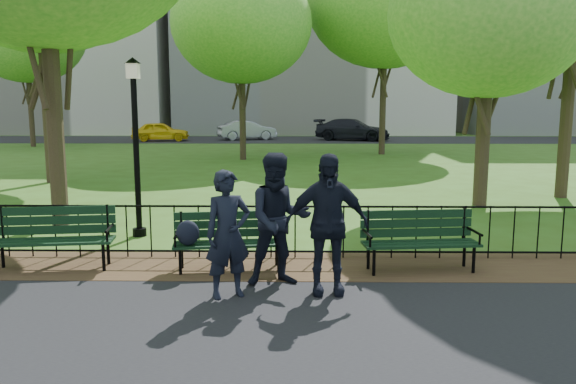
{
  "coord_description": "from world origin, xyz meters",
  "views": [
    {
      "loc": [
        0.62,
        -7.07,
        2.52
      ],
      "look_at": [
        0.49,
        1.5,
        1.2
      ],
      "focal_mm": 35.0,
      "sensor_mm": 36.0,
      "label": 1
    }
  ],
  "objects_px": {
    "park_bench_left_a": "(53,231)",
    "tree_far_c": "(241,23)",
    "tree_near_e": "(490,12)",
    "tree_far_e": "(385,0)",
    "lamppost": "(136,141)",
    "person_right": "(327,224)",
    "tree_far_w": "(26,32)",
    "sedan_silver": "(247,130)",
    "taxi": "(161,131)",
    "person_left": "(228,234)",
    "sedan_dark": "(352,130)",
    "person_mid": "(279,219)",
    "park_bench_main": "(215,234)",
    "park_bench_right_a": "(419,234)"
  },
  "relations": [
    {
      "from": "person_right",
      "to": "taxi",
      "type": "xyz_separation_m",
      "value": [
        -10.14,
        32.76,
        -0.26
      ]
    },
    {
      "from": "person_left",
      "to": "person_right",
      "type": "distance_m",
      "value": 1.32
    },
    {
      "from": "person_mid",
      "to": "sedan_silver",
      "type": "height_order",
      "value": "person_mid"
    },
    {
      "from": "person_right",
      "to": "taxi",
      "type": "distance_m",
      "value": 34.3
    },
    {
      "from": "tree_near_e",
      "to": "person_left",
      "type": "relative_size",
      "value": 4.09
    },
    {
      "from": "park_bench_left_a",
      "to": "sedan_silver",
      "type": "xyz_separation_m",
      "value": [
        0.09,
        33.31,
        0.12
      ]
    },
    {
      "from": "person_left",
      "to": "person_mid",
      "type": "bearing_deg",
      "value": 14.71
    },
    {
      "from": "tree_far_e",
      "to": "sedan_silver",
      "type": "relative_size",
      "value": 2.61
    },
    {
      "from": "tree_far_c",
      "to": "sedan_dark",
      "type": "distance_m",
      "value": 16.98
    },
    {
      "from": "tree_near_e",
      "to": "tree_far_w",
      "type": "distance_m",
      "value": 29.4
    },
    {
      "from": "park_bench_main",
      "to": "park_bench_right_a",
      "type": "relative_size",
      "value": 0.97
    },
    {
      "from": "person_left",
      "to": "person_mid",
      "type": "relative_size",
      "value": 0.9
    },
    {
      "from": "tree_far_e",
      "to": "taxi",
      "type": "relative_size",
      "value": 2.79
    },
    {
      "from": "tree_near_e",
      "to": "person_right",
      "type": "relative_size",
      "value": 3.64
    },
    {
      "from": "park_bench_left_a",
      "to": "tree_far_c",
      "type": "distance_m",
      "value": 18.82
    },
    {
      "from": "tree_near_e",
      "to": "tree_far_c",
      "type": "height_order",
      "value": "tree_far_c"
    },
    {
      "from": "tree_far_c",
      "to": "taxi",
      "type": "relative_size",
      "value": 2.23
    },
    {
      "from": "tree_far_w",
      "to": "person_mid",
      "type": "relative_size",
      "value": 5.32
    },
    {
      "from": "lamppost",
      "to": "sedan_silver",
      "type": "height_order",
      "value": "lamppost"
    },
    {
      "from": "park_bench_main",
      "to": "taxi",
      "type": "height_order",
      "value": "taxi"
    },
    {
      "from": "lamppost",
      "to": "person_left",
      "type": "relative_size",
      "value": 2.02
    },
    {
      "from": "tree_far_c",
      "to": "tree_far_w",
      "type": "distance_m",
      "value": 16.15
    },
    {
      "from": "tree_near_e",
      "to": "tree_far_e",
      "type": "xyz_separation_m",
      "value": [
        -0.24,
        15.18,
        3.0
      ]
    },
    {
      "from": "tree_far_c",
      "to": "sedan_silver",
      "type": "bearing_deg",
      "value": 94.31
    },
    {
      "from": "person_left",
      "to": "tree_far_e",
      "type": "bearing_deg",
      "value": 51.72
    },
    {
      "from": "lamppost",
      "to": "sedan_silver",
      "type": "bearing_deg",
      "value": 91.15
    },
    {
      "from": "person_mid",
      "to": "person_right",
      "type": "relative_size",
      "value": 0.99
    },
    {
      "from": "park_bench_right_a",
      "to": "sedan_dark",
      "type": "xyz_separation_m",
      "value": [
        2.17,
        32.59,
        0.22
      ]
    },
    {
      "from": "park_bench_left_a",
      "to": "person_mid",
      "type": "height_order",
      "value": "person_mid"
    },
    {
      "from": "park_bench_main",
      "to": "tree_far_e",
      "type": "xyz_separation_m",
      "value": [
        5.7,
        21.06,
        7.2
      ]
    },
    {
      "from": "tree_far_w",
      "to": "tree_far_e",
      "type": "bearing_deg",
      "value": -14.05
    },
    {
      "from": "park_bench_left_a",
      "to": "person_left",
      "type": "xyz_separation_m",
      "value": [
        2.88,
        -1.29,
        0.26
      ]
    },
    {
      "from": "person_right",
      "to": "taxi",
      "type": "bearing_deg",
      "value": 103.57
    },
    {
      "from": "sedan_dark",
      "to": "park_bench_right_a",
      "type": "bearing_deg",
      "value": -164.2
    },
    {
      "from": "park_bench_main",
      "to": "person_mid",
      "type": "bearing_deg",
      "value": -41.13
    },
    {
      "from": "person_mid",
      "to": "person_right",
      "type": "height_order",
      "value": "person_right"
    },
    {
      "from": "tree_far_w",
      "to": "sedan_silver",
      "type": "relative_size",
      "value": 2.32
    },
    {
      "from": "park_bench_right_a",
      "to": "sedan_silver",
      "type": "bearing_deg",
      "value": 93.25
    },
    {
      "from": "tree_far_c",
      "to": "sedan_silver",
      "type": "distance_m",
      "value": 16.4
    },
    {
      "from": "lamppost",
      "to": "tree_near_e",
      "type": "relative_size",
      "value": 0.49
    },
    {
      "from": "person_left",
      "to": "sedan_dark",
      "type": "relative_size",
      "value": 0.31
    },
    {
      "from": "lamppost",
      "to": "tree_near_e",
      "type": "distance_m",
      "value": 9.03
    },
    {
      "from": "lamppost",
      "to": "person_right",
      "type": "xyz_separation_m",
      "value": [
        3.47,
        -3.33,
        -0.9
      ]
    },
    {
      "from": "tree_far_e",
      "to": "person_right",
      "type": "distance_m",
      "value": 23.47
    },
    {
      "from": "park_bench_left_a",
      "to": "sedan_silver",
      "type": "height_order",
      "value": "sedan_silver"
    },
    {
      "from": "tree_near_e",
      "to": "sedan_silver",
      "type": "xyz_separation_m",
      "value": [
        -8.38,
        27.52,
        -4.06
      ]
    },
    {
      "from": "tree_near_e",
      "to": "taxi",
      "type": "relative_size",
      "value": 1.72
    },
    {
      "from": "tree_near_e",
      "to": "tree_far_w",
      "type": "bearing_deg",
      "value": 135.93
    },
    {
      "from": "lamppost",
      "to": "park_bench_left_a",
      "type": "bearing_deg",
      "value": -107.68
    },
    {
      "from": "person_mid",
      "to": "sedan_dark",
      "type": "relative_size",
      "value": 0.35
    }
  ]
}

